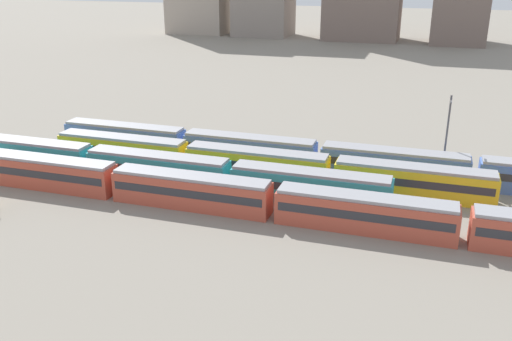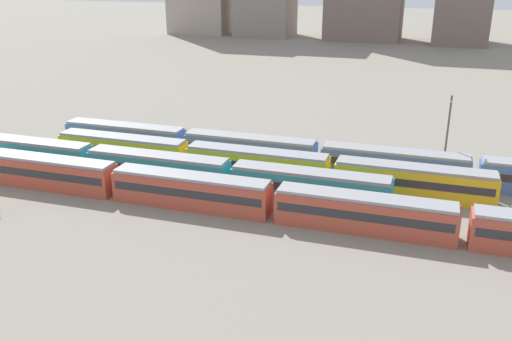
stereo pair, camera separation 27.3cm
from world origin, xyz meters
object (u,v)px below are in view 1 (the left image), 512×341
at_px(train_track_3, 475,172).
at_px(train_track_0, 465,225).
at_px(train_track_2, 257,164).
at_px(train_track_1, 158,168).
at_px(catenary_pole_1, 447,132).

bearing_deg(train_track_3, train_track_0, -95.73).
xyz_separation_m(train_track_0, train_track_2, (-24.12, 10.40, -0.00)).
relative_size(train_track_1, catenary_pole_1, 5.38).
xyz_separation_m(train_track_2, catenary_pole_1, (22.12, 8.08, 3.83)).
bearing_deg(catenary_pole_1, train_track_0, -83.81).
xyz_separation_m(train_track_0, train_track_3, (1.57, 15.60, 0.00)).
distance_m(train_track_0, train_track_1, 35.45).
bearing_deg(catenary_pole_1, train_track_3, -38.91).
relative_size(train_track_1, train_track_3, 0.50).
height_order(train_track_0, train_track_3, same).
bearing_deg(catenary_pole_1, train_track_1, -158.12).
bearing_deg(train_track_3, catenary_pole_1, 141.09).
relative_size(train_track_1, train_track_2, 1.00).
xyz_separation_m(train_track_3, catenary_pole_1, (-3.57, 2.88, 3.83)).
bearing_deg(train_track_0, train_track_3, 84.27).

